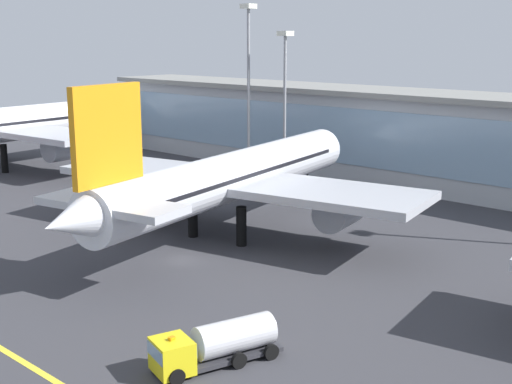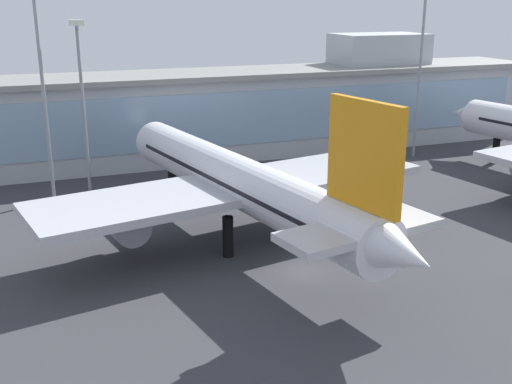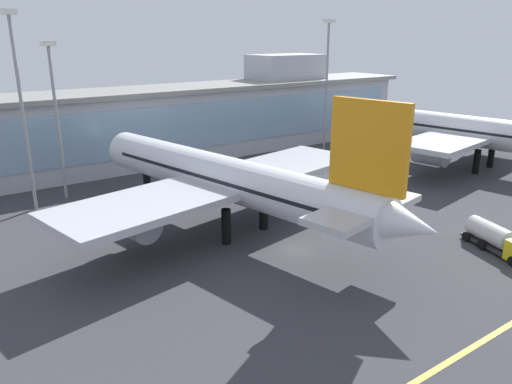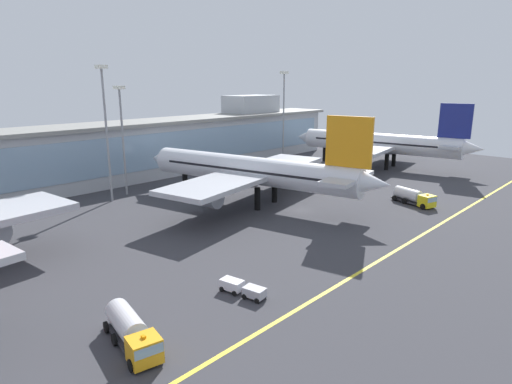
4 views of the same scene
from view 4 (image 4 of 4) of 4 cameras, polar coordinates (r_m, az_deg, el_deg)
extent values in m
plane|color=#38383D|center=(81.63, 5.88, -2.39)|extent=(180.00, 180.00, 0.00)
cube|color=yellow|center=(71.19, 20.12, -5.73)|extent=(144.00, 0.50, 0.01)
cube|color=#ADB2B7|center=(114.13, -13.12, 5.44)|extent=(124.77, 12.00, 13.03)
cube|color=#84A3BC|center=(109.10, -11.35, 5.48)|extent=(119.78, 0.20, 8.34)
cube|color=gray|center=(113.32, -13.31, 8.89)|extent=(127.77, 14.00, 0.80)
cube|color=#ADB2B7|center=(138.74, -0.67, 11.26)|extent=(16.00, 10.00, 6.00)
cylinder|color=black|center=(80.96, 0.19, -0.89)|extent=(1.10, 1.10, 4.23)
cylinder|color=black|center=(86.23, 2.43, 0.04)|extent=(1.10, 1.10, 4.23)
cylinder|color=black|center=(95.37, -9.23, 1.25)|extent=(1.10, 1.10, 4.23)
cylinder|color=silver|center=(84.40, -0.71, 2.87)|extent=(13.64, 44.54, 5.29)
cone|color=silver|center=(99.14, -12.34, 4.25)|extent=(5.84, 5.63, 5.03)
cone|color=silver|center=(74.31, 15.03, 1.12)|extent=(5.52, 6.57, 4.50)
cube|color=#84A3BC|center=(96.68, -10.94, 4.63)|extent=(4.60, 4.39, 1.59)
cube|color=black|center=(84.32, -0.71, 3.13)|extent=(12.34, 37.59, 0.42)
cube|color=#B7BAC1|center=(84.53, -0.71, 2.43)|extent=(44.41, 18.68, 0.85)
cylinder|color=#999EA8|center=(76.40, -6.65, -0.56)|extent=(4.73, 6.37, 3.70)
cylinder|color=#999EA8|center=(95.88, 2.43, 2.56)|extent=(4.73, 6.37, 3.70)
cube|color=orange|center=(74.59, 12.03, 6.41)|extent=(2.14, 7.96, 8.47)
cube|color=#B7BAC1|center=(75.63, 11.80, 1.84)|extent=(14.49, 7.42, 0.68)
cylinder|color=black|center=(123.08, 16.66, 3.76)|extent=(1.10, 1.10, 4.28)
cylinder|color=black|center=(129.15, 17.53, 4.17)|extent=(1.10, 1.10, 4.28)
cylinder|color=black|center=(133.04, 8.92, 4.94)|extent=(1.10, 1.10, 4.28)
cylinder|color=silver|center=(126.45, 15.76, 6.18)|extent=(12.31, 43.34, 5.35)
cone|color=silver|center=(135.36, 6.38, 7.13)|extent=(5.80, 5.58, 5.08)
cone|color=silver|center=(121.26, 26.33, 5.11)|extent=(5.45, 6.55, 4.55)
cube|color=#84A3BC|center=(133.75, 7.67, 7.41)|extent=(4.57, 4.35, 1.61)
cube|color=black|center=(126.39, 15.77, 6.36)|extent=(11.24, 36.56, 0.43)
cube|color=#B7BAC1|center=(126.54, 15.74, 5.88)|extent=(38.32, 16.25, 0.86)
cylinder|color=#999EA8|center=(117.65, 13.34, 4.39)|extent=(4.61, 6.13, 3.75)
cylinder|color=#999EA8|center=(137.11, 16.45, 5.55)|extent=(4.61, 6.13, 3.75)
cube|color=navy|center=(121.22, 24.58, 8.43)|extent=(1.90, 7.75, 8.56)
cube|color=#B7BAC1|center=(121.86, 24.28, 5.56)|extent=(12.50, 6.61, 0.69)
cylinder|color=black|center=(89.26, 22.01, -1.56)|extent=(0.61, 1.14, 1.10)
cylinder|color=black|center=(87.29, 20.94, -1.80)|extent=(0.61, 1.14, 1.10)
cylinder|color=black|center=(92.00, 19.85, -0.91)|extent=(0.61, 1.14, 1.10)
cylinder|color=black|center=(90.09, 18.76, -1.13)|extent=(0.61, 1.14, 1.10)
cylinder|color=black|center=(93.59, 18.69, -0.57)|extent=(0.61, 1.14, 1.10)
cylinder|color=black|center=(91.71, 17.60, -0.78)|extent=(0.61, 1.14, 1.10)
cube|color=#2D2D33|center=(90.95, 19.39, -1.11)|extent=(4.48, 7.91, 0.30)
cube|color=yellow|center=(88.22, 21.40, -1.11)|extent=(3.18, 3.01, 2.20)
cube|color=#84A3BC|center=(88.10, 21.43, -0.80)|extent=(3.11, 3.07, 0.88)
cylinder|color=silver|center=(90.98, 19.20, -0.24)|extent=(3.85, 6.01, 2.30)
cube|color=orange|center=(87.93, 21.47, -0.34)|extent=(0.30, 0.40, 0.20)
cylinder|color=black|center=(51.07, -4.50, -12.52)|extent=(0.29, 0.62, 0.60)
cylinder|color=black|center=(52.12, -3.44, -11.93)|extent=(0.29, 0.62, 0.60)
cylinder|color=black|center=(50.06, -2.83, -13.08)|extent=(0.29, 0.62, 0.60)
cylinder|color=black|center=(51.13, -1.79, -12.45)|extent=(0.29, 0.62, 0.60)
cube|color=silver|center=(50.84, -3.15, -11.94)|extent=(1.88, 2.80, 1.10)
cylinder|color=black|center=(49.35, -1.54, -13.49)|extent=(0.27, 0.62, 0.60)
cylinder|color=black|center=(50.43, -0.52, -12.84)|extent=(0.27, 0.62, 0.60)
cylinder|color=black|center=(48.49, 0.11, -14.02)|extent=(0.27, 0.62, 0.60)
cylinder|color=black|center=(49.59, 1.12, -13.34)|extent=(0.27, 0.62, 0.60)
cube|color=#A8A8B2|center=(49.23, -0.21, -12.91)|extent=(1.85, 2.60, 1.00)
cube|color=#2D2D33|center=(50.16, -1.66, -12.81)|extent=(0.19, 0.61, 0.08)
cylinder|color=black|center=(40.72, -12.32, -20.03)|extent=(0.53, 1.14, 1.10)
cylinder|color=black|center=(40.05, -16.00, -20.93)|extent=(0.53, 1.14, 1.10)
cylinder|color=black|center=(44.31, -14.65, -17.10)|extent=(0.53, 1.14, 1.10)
cylinder|color=black|center=(43.69, -18.00, -17.85)|extent=(0.53, 1.14, 1.10)
cylinder|color=black|center=(46.39, -15.76, -15.66)|extent=(0.53, 1.14, 1.10)
cylinder|color=black|center=(45.80, -18.96, -16.34)|extent=(0.53, 1.14, 1.10)
cube|color=#2D2D33|center=(43.89, -16.22, -17.70)|extent=(3.89, 7.88, 0.30)
cube|color=orange|center=(40.11, -14.36, -19.29)|extent=(3.04, 2.84, 2.20)
cube|color=#84A3BC|center=(39.85, -14.40, -18.70)|extent=(2.96, 2.91, 0.88)
cylinder|color=silver|center=(43.68, -16.58, -15.92)|extent=(3.43, 5.94, 2.30)
cube|color=orange|center=(39.46, -14.47, -17.81)|extent=(0.30, 0.40, 0.20)
cylinder|color=gray|center=(89.89, -18.85, 6.78)|extent=(0.44, 0.44, 25.54)
cube|color=silver|center=(89.31, -19.55, 15.15)|extent=(1.80, 1.80, 0.70)
cylinder|color=gray|center=(94.68, -16.93, 6.10)|extent=(0.44, 0.44, 21.71)
cube|color=silver|center=(93.87, -17.43, 12.88)|extent=(1.80, 1.80, 0.70)
cylinder|color=gray|center=(128.95, 3.61, 9.49)|extent=(0.44, 0.44, 25.29)
cube|color=silver|center=(128.53, 3.71, 15.28)|extent=(1.80, 1.80, 0.70)
camera|label=1|loc=(111.37, 41.80, 9.83)|focal=48.07mm
camera|label=2|loc=(39.32, 46.97, 12.24)|focal=43.33mm
camera|label=3|loc=(30.38, 28.49, 12.55)|focal=34.67mm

